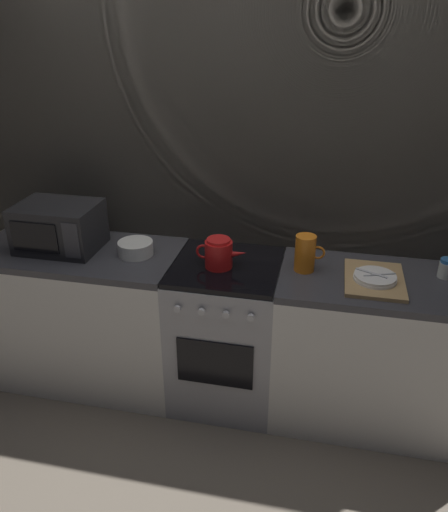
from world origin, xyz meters
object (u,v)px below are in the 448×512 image
at_px(stove_unit, 226,332).
at_px(pitcher, 305,253).
at_px(dish_pile, 375,279).
at_px(microwave, 59,227).
at_px(mixing_bowl, 136,248).
at_px(spice_jar, 446,268).
at_px(kettle, 219,253).

relative_size(stove_unit, pitcher, 4.50).
bearing_deg(dish_pile, microwave, 178.67).
height_order(mixing_bowl, spice_jar, spice_jar).
bearing_deg(spice_jar, microwave, -177.55).
height_order(dish_pile, spice_jar, spice_jar).
xyz_separation_m(kettle, dish_pile, (0.82, 0.00, -0.06)).
height_order(pitcher, dish_pile, pitcher).
distance_m(pitcher, spice_jar, 0.73).
bearing_deg(pitcher, dish_pile, -9.14).
xyz_separation_m(stove_unit, mixing_bowl, (-0.53, 0.01, 0.49)).
bearing_deg(pitcher, spice_jar, 5.87).
bearing_deg(kettle, dish_pile, 0.05).
relative_size(pitcher, spice_jar, 1.90).
bearing_deg(pitcher, mixing_bowl, -179.35).
xyz_separation_m(dish_pile, spice_jar, (0.36, 0.13, 0.03)).
height_order(microwave, pitcher, microwave).
distance_m(stove_unit, dish_pile, 0.92).
relative_size(microwave, mixing_bowl, 2.30).
bearing_deg(spice_jar, dish_pile, -159.85).
height_order(kettle, dish_pile, kettle).
bearing_deg(mixing_bowl, stove_unit, -1.55).
bearing_deg(mixing_bowl, microwave, -179.23).
relative_size(kettle, mixing_bowl, 1.42).
xyz_separation_m(stove_unit, dish_pile, (0.79, -0.03, 0.47)).
bearing_deg(pitcher, kettle, -172.64).
bearing_deg(spice_jar, stove_unit, -175.03).
bearing_deg(stove_unit, dish_pile, -2.41).
xyz_separation_m(mixing_bowl, dish_pile, (1.32, -0.05, -0.02)).
xyz_separation_m(microwave, mixing_bowl, (0.46, 0.01, -0.10)).
relative_size(dish_pile, spice_jar, 3.81).
height_order(kettle, pitcher, pitcher).
xyz_separation_m(pitcher, spice_jar, (0.73, 0.07, -0.05)).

